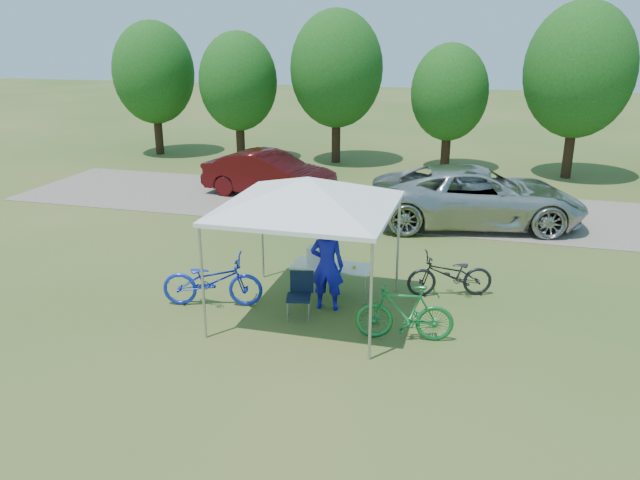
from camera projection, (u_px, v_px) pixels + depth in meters
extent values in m
plane|color=#2D5119|center=(309.00, 312.00, 12.27)|extent=(100.00, 100.00, 0.00)
cube|color=gray|center=(380.00, 206.00, 19.57)|extent=(24.00, 5.00, 0.02)
cylinder|color=#A5A5AA|center=(203.00, 284.00, 10.94)|extent=(0.05, 0.05, 2.10)
cylinder|color=#A5A5AA|center=(371.00, 303.00, 10.19)|extent=(0.05, 0.05, 2.10)
cylinder|color=#A5A5AA|center=(262.00, 233.00, 13.68)|extent=(0.05, 0.05, 2.10)
cylinder|color=#A5A5AA|center=(398.00, 244.00, 12.93)|extent=(0.05, 0.05, 2.10)
cube|color=white|center=(308.00, 208.00, 11.58)|extent=(3.15, 3.15, 0.08)
pyramid|color=white|center=(308.00, 177.00, 11.39)|extent=(4.53, 4.53, 0.55)
cylinder|color=#382314|center=(159.00, 133.00, 27.50)|extent=(0.36, 0.36, 1.89)
ellipsoid|color=#144711|center=(154.00, 73.00, 26.68)|extent=(3.46, 3.46, 4.32)
cylinder|color=#382314|center=(240.00, 139.00, 26.25)|extent=(0.36, 0.36, 1.75)
ellipsoid|color=#144711|center=(238.00, 81.00, 25.49)|extent=(3.20, 3.20, 4.00)
cylinder|color=#382314|center=(336.00, 138.00, 25.75)|extent=(0.36, 0.36, 2.03)
ellipsoid|color=#144711|center=(337.00, 69.00, 24.87)|extent=(3.71, 3.71, 4.64)
cylinder|color=#382314|center=(446.00, 149.00, 24.51)|extent=(0.36, 0.36, 1.61)
ellipsoid|color=#144711|center=(449.00, 92.00, 23.81)|extent=(2.94, 2.94, 3.68)
cylinder|color=#382314|center=(569.00, 150.00, 23.04)|extent=(0.36, 0.36, 2.10)
ellipsoid|color=#144711|center=(579.00, 70.00, 22.12)|extent=(3.84, 3.84, 4.80)
cube|color=white|center=(331.00, 266.00, 12.85)|extent=(1.62, 0.68, 0.04)
cylinder|color=#A5A5AA|center=(292.00, 283.00, 12.89)|extent=(0.04, 0.04, 0.63)
cylinder|color=#A5A5AA|center=(365.00, 290.00, 12.50)|extent=(0.04, 0.04, 0.63)
cylinder|color=#A5A5AA|center=(300.00, 273.00, 13.41)|extent=(0.04, 0.04, 0.63)
cylinder|color=#A5A5AA|center=(370.00, 280.00, 13.03)|extent=(0.04, 0.04, 0.63)
cube|color=black|center=(299.00, 298.00, 11.91)|extent=(0.54, 0.54, 0.04)
cube|color=black|center=(302.00, 282.00, 12.03)|extent=(0.45, 0.14, 0.45)
cylinder|color=#A5A5AA|center=(286.00, 311.00, 11.84)|extent=(0.02, 0.02, 0.40)
cylinder|color=#A5A5AA|center=(306.00, 314.00, 11.74)|extent=(0.02, 0.02, 0.40)
cylinder|color=#A5A5AA|center=(292.00, 303.00, 12.21)|extent=(0.02, 0.02, 0.40)
cylinder|color=#A5A5AA|center=(312.00, 305.00, 12.11)|extent=(0.02, 0.02, 0.40)
cube|color=white|center=(321.00, 257.00, 12.85)|extent=(0.50, 0.33, 0.33)
cube|color=white|center=(321.00, 248.00, 12.79)|extent=(0.52, 0.36, 0.04)
cylinder|color=gold|center=(354.00, 267.00, 12.67)|extent=(0.07, 0.07, 0.05)
imported|color=#1515AD|center=(327.00, 266.00, 12.17)|extent=(0.69, 0.47, 1.82)
imported|color=#172FCB|center=(212.00, 280.00, 12.44)|extent=(2.12, 1.14, 1.05)
imported|color=#1A7838|center=(405.00, 313.00, 11.04)|extent=(1.80, 0.76, 1.05)
imported|color=black|center=(450.00, 275.00, 12.89)|extent=(1.88, 1.15, 0.93)
imported|color=#B9B9B4|center=(477.00, 196.00, 17.48)|extent=(6.31, 3.81, 1.64)
imported|color=#440B0D|center=(270.00, 174.00, 20.56)|extent=(4.62, 2.21, 1.46)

